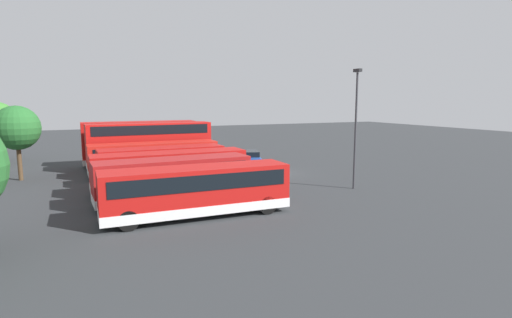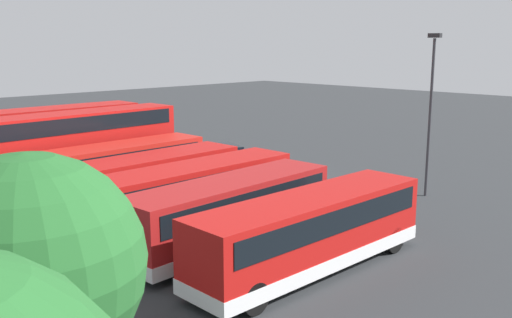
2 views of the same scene
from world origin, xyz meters
TOP-DOWN VIEW (x-y plane):
  - ground_plane at (0.00, 0.00)m, footprint 140.00×140.00m
  - bus_single_deck_near_end at (-10.96, 10.50)m, footprint 2.79×10.93m
  - bus_single_deck_second at (-6.96, 10.92)m, footprint 3.00×10.34m
  - bus_single_deck_third at (-3.50, 10.36)m, footprint 2.67×11.34m
  - bus_single_deck_fourth at (-0.17, 10.29)m, footprint 2.80×10.14m
  - bus_single_deck_fifth at (3.84, 10.19)m, footprint 2.67×11.46m
  - bus_double_decker_sixth at (7.32, 9.91)m, footprint 2.90×11.99m
  - bus_double_decker_seventh at (10.61, 10.37)m, footprint 2.70×11.59m
  - car_hatchback_silver at (5.76, -0.26)m, footprint 4.80×3.03m
  - lamp_post_tall at (-8.55, -2.67)m, footprint 0.70×0.30m
  - waste_bin_yellow at (11.13, -0.11)m, footprint 0.60×0.60m
  - tree_rightmost at (-12.84, 21.87)m, footprint 4.78×4.78m

SIDE VIEW (x-z plane):
  - ground_plane at x=0.00m, z-range 0.00..0.00m
  - waste_bin_yellow at x=11.13m, z-range 0.00..0.95m
  - car_hatchback_silver at x=5.76m, z-range -0.01..1.42m
  - bus_single_deck_fourth at x=-0.17m, z-range 0.14..3.09m
  - bus_single_deck_second at x=-6.96m, z-range 0.14..3.09m
  - bus_single_deck_near_end at x=-10.96m, z-range 0.15..3.10m
  - bus_single_deck_third at x=-3.50m, z-range 0.15..3.10m
  - bus_single_deck_fifth at x=3.84m, z-range 0.15..3.10m
  - bus_double_decker_seventh at x=10.61m, z-range 0.17..4.72m
  - bus_double_decker_sixth at x=7.32m, z-range 0.18..4.73m
  - tree_rightmost at x=-12.84m, z-range 0.80..7.19m
  - lamp_post_tall at x=-8.55m, z-range 0.70..9.78m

